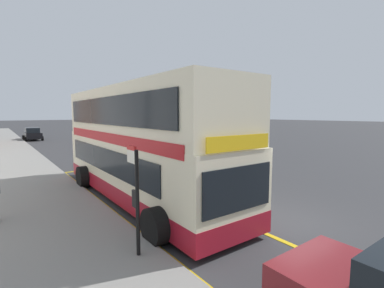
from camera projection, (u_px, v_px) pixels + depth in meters
name	position (u px, v px, depth m)	size (l,w,h in m)	color
ground_plane	(63.00, 141.00, 34.15)	(260.00, 260.00, 0.00)	#333335
double_decker_bus	(139.00, 147.00, 10.89)	(3.28, 10.93, 4.40)	beige
bus_bay_markings	(141.00, 198.00, 11.04)	(3.04, 14.32, 0.01)	gold
bus_stop_sign	(136.00, 191.00, 6.27)	(0.09, 0.51, 2.53)	black
parked_car_black_across	(32.00, 134.00, 35.28)	(2.09, 4.20, 1.62)	black
parked_car_maroon_ahead	(132.00, 139.00, 28.52)	(2.09, 4.20, 1.62)	maroon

